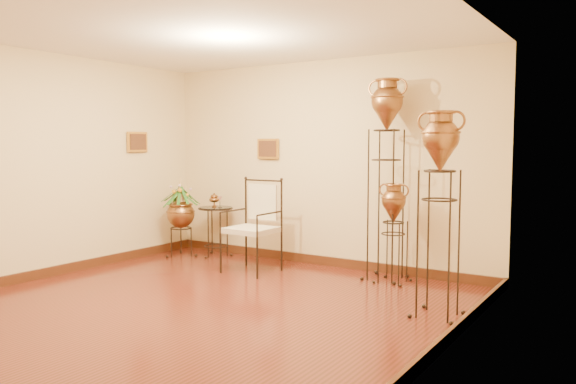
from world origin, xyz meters
The scene contains 8 objects.
ground centered at (0.00, 0.00, 0.00)m, with size 5.00×5.00×0.00m, color #5D1E16.
room_shell centered at (-0.01, 0.01, 1.73)m, with size 5.02×5.02×2.81m.
amphora_tall centered at (1.12, 2.15, 1.26)m, with size 0.63×0.63×2.47m.
amphora_mid centered at (2.15, 1.01, 1.01)m, with size 0.52×0.52×2.00m.
amphora_short centered at (1.26, 2.05, 0.61)m, with size 0.44×0.44×1.22m.
planter_urn centered at (-2.03, 1.88, 0.68)m, with size 0.81×0.81×1.21m.
armchair centered at (-0.50, 1.58, 0.60)m, with size 0.68×0.63×1.21m.
side_table centered at (-1.59, 2.15, 0.38)m, with size 0.59×0.59×0.93m.
Camera 1 is at (3.83, -4.21, 1.64)m, focal length 35.00 mm.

